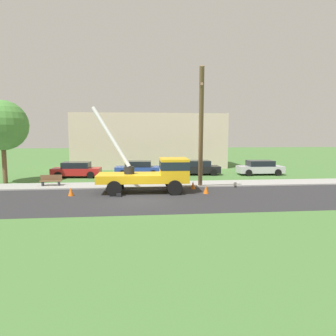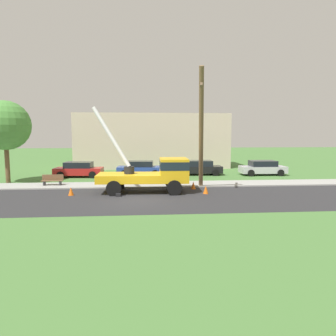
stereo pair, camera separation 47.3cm
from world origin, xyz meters
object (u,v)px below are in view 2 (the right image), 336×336
Objects in this scene: parked_sedan_black at (199,168)px; traffic_cone_ahead at (206,190)px; traffic_cone_behind at (71,191)px; park_bench at (53,180)px; parked_sedan_red at (79,169)px; utility_truck at (155,172)px; parked_sedan_blue at (140,168)px; roadside_tree_near at (5,126)px; parked_sedan_silver at (263,168)px; leaning_utility_pole at (201,130)px; traffic_cone_curbside at (193,185)px.

traffic_cone_ahead is at bearing -97.78° from parked_sedan_black.
park_bench is (-2.23, 3.79, 0.18)m from traffic_cone_behind.
traffic_cone_behind is 0.12× the size of parked_sedan_red.
parked_sedan_blue is at bearing 97.04° from utility_truck.
parked_sedan_blue is 0.67× the size of roadside_tree_near.
traffic_cone_behind is 0.13× the size of parked_sedan_silver.
park_bench is at bearing -139.32° from parked_sedan_blue.
park_bench is at bearing 120.52° from traffic_cone_behind.
parked_sedan_blue is at bearing 114.78° from traffic_cone_ahead.
parked_sedan_silver is at bearing 50.30° from traffic_cone_ahead.
parked_sedan_blue is at bearing 18.53° from roadside_tree_near.
parked_sedan_blue and parked_sedan_black have the same top height.
leaning_utility_pole is 15.10× the size of traffic_cone_ahead.
traffic_cone_ahead is at bearing -82.29° from leaning_utility_pole.
utility_truck is 3.21m from traffic_cone_curbside.
utility_truck is 12.07× the size of traffic_cone_behind.
traffic_cone_ahead is 8.98m from traffic_cone_behind.
park_bench is at bearing -164.67° from parked_sedan_silver.
roadside_tree_near is (-15.40, 6.05, 4.43)m from traffic_cone_ahead.
roadside_tree_near is at bearing -167.50° from parked_sedan_black.
roadside_tree_near reaches higher than traffic_cone_curbside.
park_bench is (-10.66, 2.07, 0.18)m from traffic_cone_curbside.
leaning_utility_pole reaches higher than traffic_cone_behind.
parked_sedan_blue is 2.83× the size of park_bench.
parked_sedan_black is 0.66× the size of roadside_tree_near.
traffic_cone_curbside is (-0.55, 1.87, 0.00)m from traffic_cone_ahead.
roadside_tree_near is at bearing 162.08° from leaning_utility_pole.
parked_sedan_silver is at bearing 15.33° from park_bench.
traffic_cone_ahead is at bearing -0.91° from traffic_cone_behind.
parked_sedan_blue reaches higher than traffic_cone_curbside.
roadside_tree_near is (-22.93, -3.01, 4.00)m from parked_sedan_silver.
leaning_utility_pole is 1.88× the size of parked_sedan_red.
leaning_utility_pole is 4.12m from traffic_cone_curbside.
roadside_tree_near is (-16.73, -3.71, 4.00)m from parked_sedan_black.
traffic_cone_ahead is (0.15, -1.12, -4.04)m from leaning_utility_pole.
parked_sedan_silver is (7.53, 9.07, 0.43)m from traffic_cone_ahead.
roadside_tree_near is at bearing 164.25° from traffic_cone_curbside.
parked_sedan_black is at bearing 76.62° from traffic_cone_curbside.
utility_truck is 1.00× the size of roadside_tree_near.
traffic_cone_behind is at bearing -42.63° from roadside_tree_near.
traffic_cone_ahead is 0.12× the size of parked_sedan_red.
traffic_cone_curbside is 12.13m from parked_sedan_red.
traffic_cone_ahead is 13.73m from parked_sedan_red.
utility_truck is 5.74m from traffic_cone_behind.
traffic_cone_curbside is 16.05m from roadside_tree_near.
park_bench is (-11.06, 2.81, -3.85)m from leaning_utility_pole.
traffic_cone_behind is 18.77m from parked_sedan_silver.
parked_sedan_silver is (8.07, 7.20, 0.43)m from traffic_cone_curbside.
traffic_cone_curbside is at bearing -15.75° from roadside_tree_near.
traffic_cone_curbside is 0.12× the size of parked_sedan_red.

